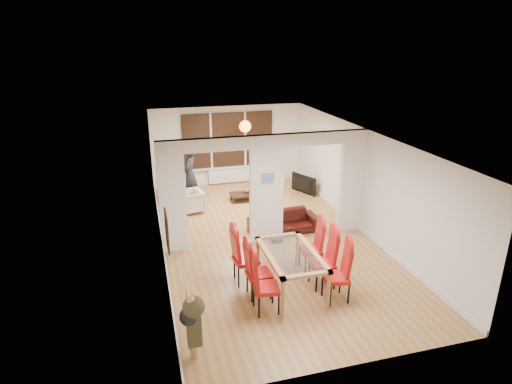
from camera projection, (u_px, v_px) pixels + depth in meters
name	position (u px, v px, depth m)	size (l,w,h in m)	color
floor	(266.00, 239.00, 10.53)	(5.00, 9.00, 0.01)	#A77843
room_walls	(267.00, 189.00, 10.09)	(5.00, 9.00, 2.60)	silver
divider_wall	(267.00, 189.00, 10.09)	(5.00, 0.18, 2.60)	white
bay_window_blinds	(228.00, 140.00, 14.05)	(3.00, 0.08, 1.80)	black
radiator	(229.00, 175.00, 14.42)	(1.40, 0.08, 0.50)	white
pendant_light	(245.00, 126.00, 12.87)	(0.36, 0.36, 0.36)	orange
stair_newel	(189.00, 309.00, 6.89)	(0.40, 1.20, 1.10)	tan
wall_poster	(167.00, 231.00, 7.20)	(0.04, 0.52, 0.67)	gray
pillar_photo	(268.00, 178.00, 9.90)	(0.30, 0.03, 0.25)	#4C8CD8
dining_table	(290.00, 271.00, 8.28)	(0.97, 1.72, 0.81)	#A2723B
dining_chair_la	(266.00, 284.00, 7.58)	(0.44, 0.44, 1.11)	#AB1211
dining_chair_lb	(259.00, 270.00, 8.02)	(0.44, 0.44, 1.11)	#AB1211
dining_chair_lc	(246.00, 256.00, 8.50)	(0.46, 0.46, 1.15)	#AB1211
dining_chair_ra	(336.00, 273.00, 7.90)	(0.45, 0.45, 1.12)	#AB1211
dining_chair_rb	(322.00, 260.00, 8.36)	(0.46, 0.46, 1.14)	#AB1211
dining_chair_rc	(311.00, 247.00, 8.96)	(0.43, 0.43, 1.08)	#AB1211
sofa	(284.00, 222.00, 10.85)	(1.78, 0.69, 0.52)	black
armchair	(190.00, 201.00, 12.07)	(0.69, 0.67, 0.63)	beige
person	(190.00, 175.00, 12.51)	(0.42, 0.64, 1.75)	black
television	(301.00, 185.00, 13.50)	(0.13, 1.03, 0.59)	black
coffee_table	(247.00, 197.00, 12.99)	(1.02, 0.51, 0.23)	black
bottle	(254.00, 188.00, 12.94)	(0.08, 0.08, 0.30)	#143F19
bowl	(247.00, 192.00, 12.97)	(0.20, 0.20, 0.05)	black
shoes	(276.00, 240.00, 10.37)	(0.24, 0.26, 0.10)	black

